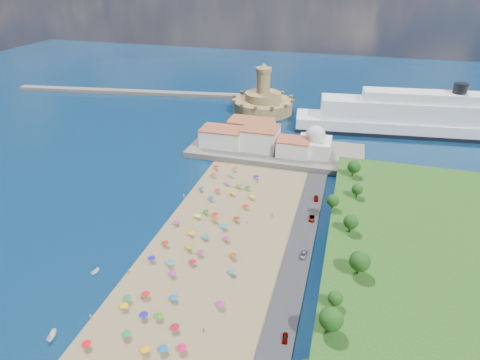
% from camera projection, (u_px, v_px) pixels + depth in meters
% --- Properties ---
extents(ground, '(700.00, 700.00, 0.00)m').
position_uv_depth(ground, '(212.00, 227.00, 152.45)').
color(ground, '#071938').
rests_on(ground, ground).
extents(terrace, '(90.00, 36.00, 3.00)m').
position_uv_depth(terrace, '(276.00, 151.00, 211.16)').
color(terrace, '#59544C').
rests_on(terrace, ground).
extents(jetty, '(18.00, 70.00, 2.40)m').
position_uv_depth(jetty, '(252.00, 125.00, 246.21)').
color(jetty, '#59544C').
rests_on(jetty, ground).
extents(breakwater, '(199.03, 34.77, 2.60)m').
position_uv_depth(breakwater, '(143.00, 92.00, 307.76)').
color(breakwater, '#59544C').
rests_on(breakwater, ground).
extents(waterfront_buildings, '(57.00, 29.00, 11.00)m').
position_uv_depth(waterfront_buildings, '(252.00, 137.00, 211.80)').
color(waterfront_buildings, silver).
rests_on(waterfront_buildings, terrace).
extents(domed_building, '(16.00, 16.00, 15.00)m').
position_uv_depth(domed_building, '(315.00, 143.00, 201.12)').
color(domed_building, silver).
rests_on(domed_building, terrace).
extents(fortress, '(40.00, 40.00, 32.40)m').
position_uv_depth(fortress, '(263.00, 102.00, 269.01)').
color(fortress, tan).
rests_on(fortress, ground).
extents(cruise_ship, '(141.83, 36.33, 30.66)m').
position_uv_depth(cruise_ship, '(418.00, 119.00, 232.34)').
color(cruise_ship, black).
rests_on(cruise_ship, ground).
extents(beach_parasols, '(32.62, 114.49, 2.20)m').
position_uv_depth(beach_parasols, '(199.00, 239.00, 142.52)').
color(beach_parasols, gray).
rests_on(beach_parasols, beach).
extents(beachgoers, '(40.34, 96.84, 1.90)m').
position_uv_depth(beachgoers, '(209.00, 226.00, 151.30)').
color(beachgoers, tan).
rests_on(beachgoers, beach).
extents(moored_boats, '(6.04, 29.72, 1.68)m').
position_uv_depth(moored_boats, '(69.00, 311.00, 114.45)').
color(moored_boats, white).
rests_on(moored_boats, ground).
extents(parked_cars, '(2.56, 78.31, 1.45)m').
position_uv_depth(parked_cars, '(308.00, 235.00, 145.63)').
color(parked_cars, gray).
rests_on(parked_cars, promenade).
extents(hillside_trees, '(15.83, 110.11, 8.05)m').
position_uv_depth(hillside_trees, '(346.00, 239.00, 128.77)').
color(hillside_trees, '#382314').
rests_on(hillside_trees, hillside).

